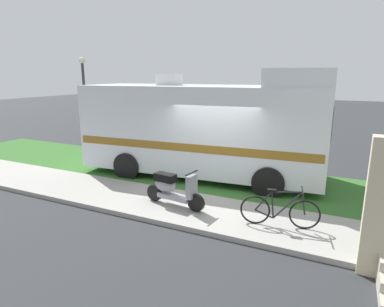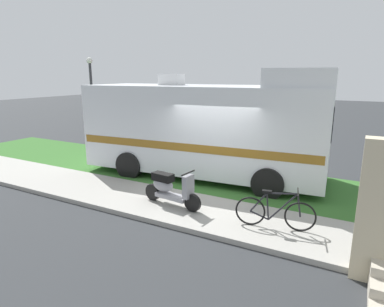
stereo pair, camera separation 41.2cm
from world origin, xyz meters
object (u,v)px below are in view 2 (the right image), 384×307
(scooter, at_px, (170,188))
(street_lamp_post, at_px, (92,93))
(pickup_truck_near, at_px, (179,123))
(motorhome_rv, at_px, (207,128))
(bicycle, at_px, (275,212))

(scooter, xyz_separation_m, street_lamp_post, (-7.32, 4.88, 1.93))
(scooter, bearing_deg, pickup_truck_near, 118.79)
(motorhome_rv, distance_m, pickup_truck_near, 5.98)
(street_lamp_post, bearing_deg, bicycle, -26.18)
(motorhome_rv, xyz_separation_m, scooter, (0.37, -2.91, -1.09))
(scooter, distance_m, street_lamp_post, 9.01)
(motorhome_rv, bearing_deg, scooter, -82.73)
(motorhome_rv, height_order, street_lamp_post, street_lamp_post)
(motorhome_rv, height_order, scooter, motorhome_rv)
(scooter, bearing_deg, street_lamp_post, 146.33)
(scooter, relative_size, pickup_truck_near, 0.34)
(bicycle, bearing_deg, pickup_truck_near, 132.01)
(scooter, distance_m, bicycle, 2.66)
(pickup_truck_near, relative_size, street_lamp_post, 1.24)
(scooter, xyz_separation_m, bicycle, (2.66, -0.03, -0.08))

